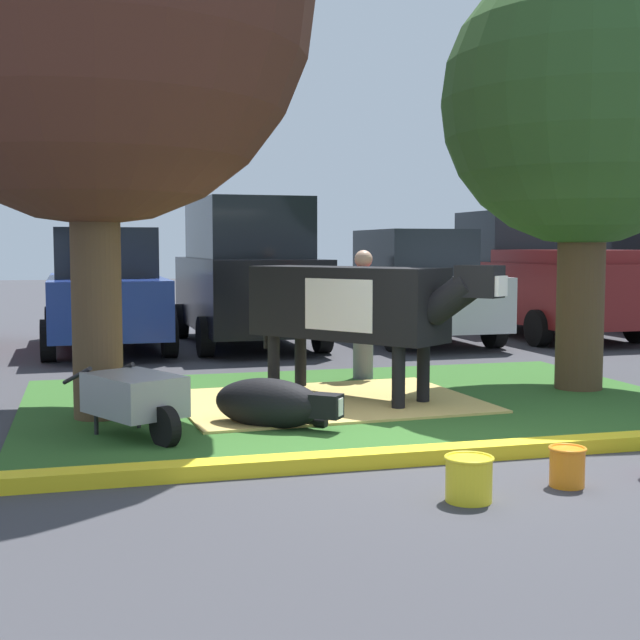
% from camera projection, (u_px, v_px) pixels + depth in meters
% --- Properties ---
extents(ground_plane, '(80.00, 80.00, 0.00)m').
position_uv_depth(ground_plane, '(437.00, 446.00, 7.49)').
color(ground_plane, '#38383D').
extents(grass_island, '(7.22, 4.98, 0.02)m').
position_uv_depth(grass_island, '(361.00, 402.00, 9.56)').
color(grass_island, '#2D5B23').
rests_on(grass_island, ground).
extents(curb_yellow, '(8.42, 0.24, 0.12)m').
position_uv_depth(curb_yellow, '(461.00, 452.00, 7.02)').
color(curb_yellow, yellow).
rests_on(curb_yellow, ground).
extents(hay_bedding, '(3.33, 2.58, 0.04)m').
position_uv_depth(hay_bedding, '(327.00, 402.00, 9.50)').
color(hay_bedding, tan).
rests_on(hay_bedding, ground).
extents(shade_tree_left, '(4.33, 4.33, 6.26)m').
position_uv_depth(shade_tree_left, '(90.00, 1.00, 8.33)').
color(shade_tree_left, brown).
rests_on(shade_tree_left, ground).
extents(shade_tree_right, '(3.38, 3.38, 5.11)m').
position_uv_depth(shade_tree_right, '(585.00, 104.00, 10.15)').
color(shade_tree_right, '#4C3823').
rests_on(shade_tree_right, ground).
extents(cow_holstein, '(2.19, 2.73, 1.54)m').
position_uv_depth(cow_holstein, '(354.00, 304.00, 9.61)').
color(cow_holstein, black).
rests_on(cow_holstein, ground).
extents(calf_lying, '(1.22, 1.07, 0.48)m').
position_uv_depth(calf_lying, '(271.00, 404.00, 8.20)').
color(calf_lying, black).
rests_on(calf_lying, ground).
extents(person_handler, '(0.50, 0.34, 1.68)m').
position_uv_depth(person_handler, '(363.00, 310.00, 11.15)').
color(person_handler, slate).
rests_on(person_handler, ground).
extents(wheelbarrow, '(1.11, 1.55, 0.63)m').
position_uv_depth(wheelbarrow, '(136.00, 396.00, 7.76)').
color(wheelbarrow, gray).
rests_on(wheelbarrow, ground).
extents(bucket_yellow, '(0.34, 0.34, 0.31)m').
position_uv_depth(bucket_yellow, '(469.00, 478.00, 5.86)').
color(bucket_yellow, yellow).
rests_on(bucket_yellow, ground).
extents(bucket_orange, '(0.27, 0.27, 0.29)m').
position_uv_depth(bucket_orange, '(567.00, 466.00, 6.23)').
color(bucket_orange, orange).
rests_on(bucket_orange, ground).
extents(sedan_blue, '(2.08, 4.43, 2.02)m').
position_uv_depth(sedan_blue, '(105.00, 291.00, 14.51)').
color(sedan_blue, navy).
rests_on(sedan_blue, ground).
extents(suv_black, '(2.19, 4.63, 2.52)m').
position_uv_depth(suv_black, '(246.00, 272.00, 15.12)').
color(suv_black, black).
rests_on(suv_black, ground).
extents(sedan_silver, '(2.08, 4.43, 2.02)m').
position_uv_depth(sedan_silver, '(413.00, 287.00, 15.79)').
color(sedan_silver, silver).
rests_on(sedan_silver, ground).
extents(pickup_truck_maroon, '(2.30, 5.44, 2.42)m').
position_uv_depth(pickup_truck_maroon, '(535.00, 278.00, 16.91)').
color(pickup_truck_maroon, maroon).
rests_on(pickup_truck_maroon, ground).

